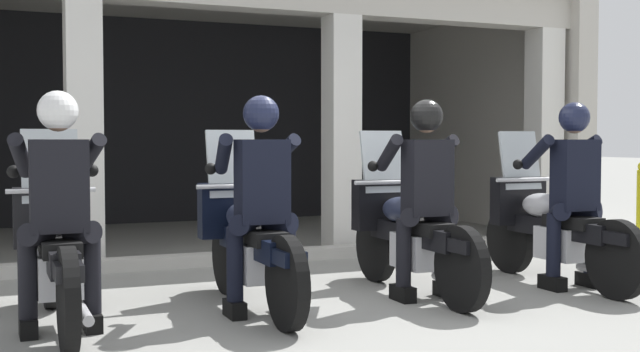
{
  "coord_description": "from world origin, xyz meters",
  "views": [
    {
      "loc": [
        -2.52,
        -5.59,
        1.27
      ],
      "look_at": [
        0.0,
        0.43,
        0.97
      ],
      "focal_mm": 44.98,
      "sensor_mm": 36.0,
      "label": 1
    }
  ],
  "objects_px": {
    "motorcycle_far_right": "(550,227)",
    "motorcycle_far_left": "(56,252)",
    "motorcycle_center_left": "(249,242)",
    "police_officer_center_right": "(425,181)",
    "motorcycle_center_right": "(408,233)",
    "police_officer_center_left": "(261,186)",
    "police_officer_far_right": "(572,179)",
    "police_officer_far_left": "(59,190)"
  },
  "relations": [
    {
      "from": "motorcycle_center_left",
      "to": "motorcycle_center_right",
      "type": "height_order",
      "value": "same"
    },
    {
      "from": "motorcycle_center_left",
      "to": "police_officer_far_right",
      "type": "distance_m",
      "value": 2.83
    },
    {
      "from": "police_officer_center_right",
      "to": "police_officer_far_right",
      "type": "xyz_separation_m",
      "value": [
        1.39,
        -0.08,
        0.0
      ]
    },
    {
      "from": "police_officer_far_left",
      "to": "motorcycle_center_left",
      "type": "bearing_deg",
      "value": 0.7
    },
    {
      "from": "motorcycle_far_left",
      "to": "motorcycle_far_right",
      "type": "height_order",
      "value": "same"
    },
    {
      "from": "motorcycle_far_left",
      "to": "police_officer_far_right",
      "type": "distance_m",
      "value": 4.2
    },
    {
      "from": "police_officer_center_left",
      "to": "police_officer_far_right",
      "type": "distance_m",
      "value": 2.78
    },
    {
      "from": "police_officer_center_right",
      "to": "police_officer_center_left",
      "type": "bearing_deg",
      "value": 167.36
    },
    {
      "from": "police_officer_far_left",
      "to": "motorcycle_far_left",
      "type": "bearing_deg",
      "value": 78.03
    },
    {
      "from": "police_officer_center_right",
      "to": "motorcycle_far_right",
      "type": "distance_m",
      "value": 1.47
    },
    {
      "from": "police_officer_far_left",
      "to": "police_officer_far_right",
      "type": "bearing_deg",
      "value": -11.85
    },
    {
      "from": "motorcycle_center_left",
      "to": "police_officer_far_right",
      "type": "xyz_separation_m",
      "value": [
        2.77,
        -0.32,
        0.44
      ]
    },
    {
      "from": "motorcycle_center_right",
      "to": "motorcycle_far_right",
      "type": "xyz_separation_m",
      "value": [
        1.39,
        -0.08,
        0.0
      ]
    },
    {
      "from": "motorcycle_center_right",
      "to": "police_officer_far_right",
      "type": "bearing_deg",
      "value": -29.43
    },
    {
      "from": "motorcycle_center_left",
      "to": "police_officer_center_left",
      "type": "relative_size",
      "value": 1.29
    },
    {
      "from": "police_officer_far_left",
      "to": "police_officer_center_left",
      "type": "height_order",
      "value": "same"
    },
    {
      "from": "motorcycle_far_left",
      "to": "motorcycle_far_right",
      "type": "xyz_separation_m",
      "value": [
        4.16,
        -0.01,
        0.0
      ]
    },
    {
      "from": "police_officer_center_left",
      "to": "police_officer_far_right",
      "type": "xyz_separation_m",
      "value": [
        2.78,
        -0.03,
        0.0
      ]
    },
    {
      "from": "motorcycle_center_left",
      "to": "police_officer_center_left",
      "type": "height_order",
      "value": "police_officer_center_left"
    },
    {
      "from": "police_officer_center_left",
      "to": "motorcycle_center_right",
      "type": "relative_size",
      "value": 0.78
    },
    {
      "from": "police_officer_center_right",
      "to": "motorcycle_center_right",
      "type": "bearing_deg",
      "value": 75.06
    },
    {
      "from": "motorcycle_far_right",
      "to": "police_officer_far_right",
      "type": "height_order",
      "value": "police_officer_far_right"
    },
    {
      "from": "motorcycle_center_right",
      "to": "motorcycle_far_right",
      "type": "height_order",
      "value": "same"
    },
    {
      "from": "police_officer_far_left",
      "to": "police_officer_far_right",
      "type": "distance_m",
      "value": 4.16
    },
    {
      "from": "motorcycle_center_left",
      "to": "motorcycle_center_right",
      "type": "bearing_deg",
      "value": -18.27
    },
    {
      "from": "police_officer_center_left",
      "to": "motorcycle_center_left",
      "type": "bearing_deg",
      "value": 69.43
    },
    {
      "from": "police_officer_far_left",
      "to": "motorcycle_center_left",
      "type": "height_order",
      "value": "police_officer_far_left"
    },
    {
      "from": "motorcycle_far_left",
      "to": "motorcycle_center_left",
      "type": "distance_m",
      "value": 1.39
    },
    {
      "from": "motorcycle_center_left",
      "to": "police_officer_center_right",
      "type": "relative_size",
      "value": 1.29
    },
    {
      "from": "motorcycle_far_left",
      "to": "police_officer_center_right",
      "type": "xyz_separation_m",
      "value": [
        2.77,
        -0.21,
        0.44
      ]
    },
    {
      "from": "police_officer_far_left",
      "to": "police_officer_center_right",
      "type": "distance_m",
      "value": 2.78
    },
    {
      "from": "motorcycle_center_right",
      "to": "police_officer_far_left",
      "type": "bearing_deg",
      "value": 172.61
    },
    {
      "from": "police_officer_far_left",
      "to": "motorcycle_far_right",
      "type": "distance_m",
      "value": 4.2
    },
    {
      "from": "motorcycle_far_right",
      "to": "motorcycle_far_left",
      "type": "bearing_deg",
      "value": 162.93
    },
    {
      "from": "police_officer_far_left",
      "to": "motorcycle_far_right",
      "type": "bearing_deg",
      "value": -7.95
    },
    {
      "from": "motorcycle_far_left",
      "to": "motorcycle_center_left",
      "type": "height_order",
      "value": "same"
    },
    {
      "from": "motorcycle_center_left",
      "to": "motorcycle_far_right",
      "type": "height_order",
      "value": "same"
    },
    {
      "from": "motorcycle_center_left",
      "to": "motorcycle_far_left",
      "type": "bearing_deg",
      "value": 160.6
    },
    {
      "from": "motorcycle_far_left",
      "to": "police_officer_center_right",
      "type": "height_order",
      "value": "police_officer_center_right"
    },
    {
      "from": "motorcycle_far_right",
      "to": "police_officer_far_right",
      "type": "bearing_deg",
      "value": -107.19
    },
    {
      "from": "police_officer_far_left",
      "to": "motorcycle_far_right",
      "type": "xyz_separation_m",
      "value": [
        4.16,
        0.27,
        -0.44
      ]
    },
    {
      "from": "police_officer_center_left",
      "to": "police_officer_center_right",
      "type": "distance_m",
      "value": 1.39
    }
  ]
}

